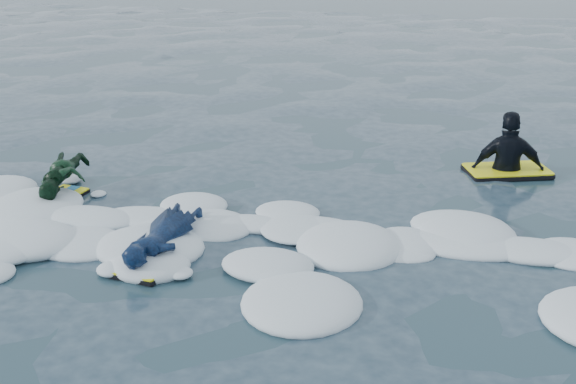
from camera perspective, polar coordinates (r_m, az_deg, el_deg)
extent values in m
plane|color=#192F3C|center=(7.41, -11.03, -7.51)|extent=(120.00, 120.00, 0.00)
cube|color=black|center=(7.89, -10.50, -5.32)|extent=(0.68, 1.05, 0.05)
cube|color=#FBFA15|center=(7.87, -10.52, -5.11)|extent=(0.65, 1.03, 0.02)
imported|color=#0B2652|center=(8.02, -9.90, -3.41)|extent=(0.63, 1.50, 0.35)
cube|color=black|center=(9.85, -17.70, -0.50)|extent=(0.55, 0.86, 0.04)
cube|color=#FBFA15|center=(9.84, -17.72, -0.35)|extent=(0.53, 0.84, 0.01)
cube|color=#166EA8|center=(9.84, -17.73, -0.30)|extent=(0.25, 0.78, 0.00)
imported|color=#103B1F|center=(9.93, -17.28, 1.12)|extent=(0.81, 1.30, 0.46)
cube|color=black|center=(10.80, 16.92, 1.55)|extent=(1.33, 1.00, 0.06)
cube|color=#FBFA15|center=(10.78, 16.94, 1.75)|extent=(1.30, 0.97, 0.02)
imported|color=black|center=(10.80, 16.92, 1.53)|extent=(1.08, 0.54, 1.77)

